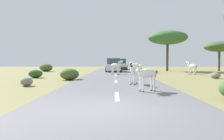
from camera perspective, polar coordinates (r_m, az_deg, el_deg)
name	(u,v)px	position (r m, az deg, el deg)	size (l,w,h in m)	color
ground_plane	(105,110)	(6.25, -1.87, -10.94)	(90.00, 90.00, 0.00)	olive
road	(118,109)	(6.24, 1.60, -10.73)	(6.00, 64.00, 0.05)	slate
lane_markings	(118,117)	(5.26, 1.77, -12.94)	(0.16, 56.00, 0.01)	silver
zebra_0	(133,70)	(12.40, 5.95, -0.04)	(0.64, 1.48, 1.42)	silver
zebra_2	(116,66)	(21.26, 1.12, 1.17)	(1.44, 1.02, 1.49)	silver
zebra_3	(146,74)	(9.57, 9.37, -1.06)	(1.35, 0.82, 1.36)	silver
zebra_4	(192,66)	(23.45, 21.25, 0.95)	(0.95, 1.42, 1.46)	silver
car_0	(121,65)	(33.54, 2.39, 1.52)	(2.07, 4.36, 1.74)	silver
car_1	(114,65)	(26.96, 0.48, 1.27)	(2.06, 4.36, 1.74)	silver
tree_2	(168,38)	(30.75, 15.14, 8.60)	(5.55, 5.55, 5.73)	#4C3823
tree_3	(219,47)	(33.68, 27.63, 5.73)	(4.27, 4.27, 4.26)	brown
bush_2	(36,74)	(18.81, -20.42, -0.97)	(1.17, 1.05, 0.70)	#2D5628
bush_3	(46,68)	(29.60, -17.80, 0.64)	(1.76, 1.58, 1.05)	#425B2D
bush_4	(70,74)	(16.02, -11.68, -1.16)	(1.45, 1.30, 0.87)	#425B2D
rock_0	(215,75)	(19.06, 26.72, -1.34)	(0.78, 0.82, 0.50)	gray
rock_2	(156,72)	(23.75, 11.96, -0.47)	(0.60, 0.50, 0.45)	#A89E8C
rock_3	(27,82)	(12.86, -22.57, -3.01)	(0.67, 0.72, 0.51)	gray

